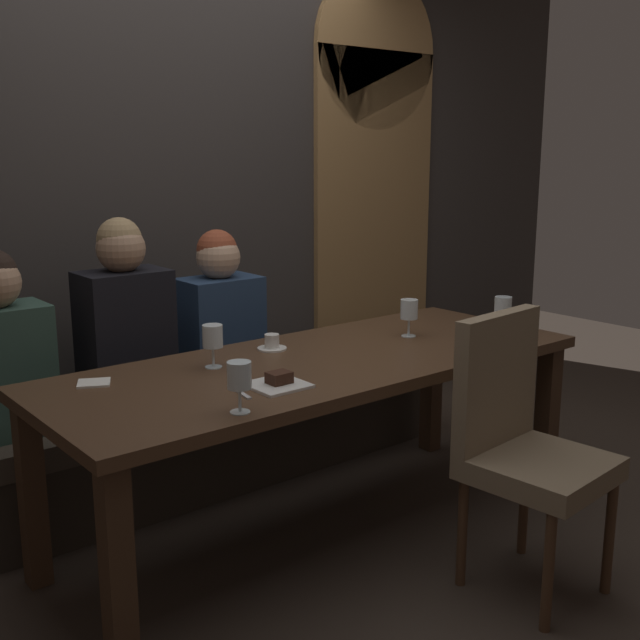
% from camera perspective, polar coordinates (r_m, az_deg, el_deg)
% --- Properties ---
extents(ground, '(9.00, 9.00, 0.00)m').
position_cam_1_polar(ground, '(3.32, -0.02, -15.30)').
color(ground, '#382D26').
extents(back_wall_tiled, '(6.00, 0.12, 3.00)m').
position_cam_1_polar(back_wall_tiled, '(3.96, -11.47, 11.57)').
color(back_wall_tiled, '#383330').
rests_on(back_wall_tiled, ground).
extents(arched_door, '(0.90, 0.05, 2.55)m').
position_cam_1_polar(arched_door, '(4.69, 3.98, 10.23)').
color(arched_door, olive).
rests_on(arched_door, ground).
extents(dining_table, '(2.20, 0.84, 0.74)m').
position_cam_1_polar(dining_table, '(3.07, -0.02, -4.45)').
color(dining_table, '#412B1C').
rests_on(dining_table, ground).
extents(banquette_bench, '(2.50, 0.44, 0.45)m').
position_cam_1_polar(banquette_bench, '(3.74, -6.86, -8.21)').
color(banquette_bench, '#312A23').
rests_on(banquette_bench, ground).
extents(chair_near_side, '(0.48, 0.48, 0.98)m').
position_cam_1_polar(chair_near_side, '(2.85, 14.50, -8.17)').
color(chair_near_side, '#4C3321').
rests_on(chair_near_side, ground).
extents(diner_redhead, '(0.36, 0.24, 0.73)m').
position_cam_1_polar(diner_redhead, '(3.22, -22.41, -2.00)').
color(diner_redhead, '#2D473D').
rests_on(diner_redhead, banquette_bench).
extents(diner_bearded, '(0.36, 0.24, 0.82)m').
position_cam_1_polar(diner_bearded, '(3.34, -14.11, -0.12)').
color(diner_bearded, black).
rests_on(diner_bearded, banquette_bench).
extents(diner_far_end, '(0.36, 0.24, 0.74)m').
position_cam_1_polar(diner_far_end, '(3.61, -7.33, 0.42)').
color(diner_far_end, navy).
rests_on(diner_far_end, banquette_bench).
extents(wine_glass_center_front, '(0.08, 0.08, 0.16)m').
position_cam_1_polar(wine_glass_center_front, '(2.92, -7.87, -1.27)').
color(wine_glass_center_front, silver).
rests_on(wine_glass_center_front, dining_table).
extents(wine_glass_far_left, '(0.08, 0.08, 0.16)m').
position_cam_1_polar(wine_glass_far_left, '(3.40, 6.55, 0.71)').
color(wine_glass_far_left, silver).
rests_on(wine_glass_far_left, dining_table).
extents(wine_glass_near_left, '(0.08, 0.08, 0.16)m').
position_cam_1_polar(wine_glass_near_left, '(2.41, -5.93, -4.24)').
color(wine_glass_near_left, silver).
rests_on(wine_glass_near_left, dining_table).
extents(wine_glass_end_left, '(0.08, 0.08, 0.16)m').
position_cam_1_polar(wine_glass_end_left, '(3.54, 13.25, 0.84)').
color(wine_glass_end_left, silver).
rests_on(wine_glass_end_left, dining_table).
extents(espresso_cup, '(0.12, 0.12, 0.06)m').
position_cam_1_polar(espresso_cup, '(3.18, -3.54, -1.71)').
color(espresso_cup, white).
rests_on(espresso_cup, dining_table).
extents(dessert_plate, '(0.19, 0.19, 0.05)m').
position_cam_1_polar(dessert_plate, '(2.70, -3.11, -4.58)').
color(dessert_plate, white).
rests_on(dessert_plate, dining_table).
extents(fork_on_table, '(0.04, 0.17, 0.01)m').
position_cam_1_polar(fork_on_table, '(2.64, -5.95, -5.25)').
color(fork_on_table, silver).
rests_on(fork_on_table, dining_table).
extents(folded_napkin, '(0.14, 0.14, 0.01)m').
position_cam_1_polar(folded_napkin, '(2.83, -16.24, -4.45)').
color(folded_napkin, silver).
rests_on(folded_napkin, dining_table).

